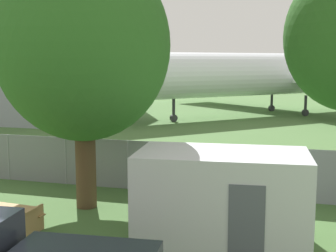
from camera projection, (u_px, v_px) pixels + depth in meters
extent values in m
cylinder|color=gray|center=(9.00, 157.00, 18.76)|extent=(0.07, 0.07, 1.85)
cylinder|color=gray|center=(66.00, 161.00, 18.08)|extent=(0.07, 0.07, 1.85)
cylinder|color=gray|center=(128.00, 165.00, 17.39)|extent=(0.07, 0.07, 1.85)
cylinder|color=gray|center=(194.00, 169.00, 16.71)|extent=(0.07, 0.07, 1.85)
cylinder|color=gray|center=(267.00, 174.00, 16.03)|extent=(0.07, 0.07, 1.85)
cube|color=slate|center=(128.00, 165.00, 17.39)|extent=(56.00, 0.01, 1.85)
cylinder|color=white|center=(275.00, 74.00, 41.08)|extent=(25.10, 24.71, 3.61)
cone|color=white|center=(82.00, 77.00, 32.69)|extent=(5.11, 5.11, 3.61)
cube|color=white|center=(230.00, 77.00, 49.65)|extent=(13.97, 12.18, 0.30)
cylinder|color=#939399|center=(244.00, 87.00, 48.08)|extent=(3.46, 3.44, 1.62)
cylinder|color=#2D2D33|center=(174.00, 110.00, 36.56)|extent=(0.24, 0.24, 1.77)
cylinder|color=#2D2D33|center=(174.00, 118.00, 36.65)|extent=(0.61, 0.61, 0.56)
cylinder|color=#2D2D33|center=(305.00, 106.00, 40.32)|extent=(0.24, 0.24, 1.77)
cylinder|color=#2D2D33|center=(305.00, 113.00, 40.41)|extent=(0.61, 0.61, 0.56)
cylinder|color=#2D2D33|center=(272.00, 102.00, 44.09)|extent=(0.24, 0.24, 1.77)
cylinder|color=#2D2D33|center=(272.00, 108.00, 44.17)|extent=(0.61, 0.61, 0.56)
cube|color=silver|center=(222.00, 199.00, 12.07)|extent=(4.55, 2.78, 2.47)
cube|color=#4C515B|center=(246.00, 225.00, 10.81)|extent=(0.84, 0.11, 1.90)
cube|color=tan|center=(1.00, 208.00, 12.92)|extent=(1.97, 0.91, 0.04)
cube|color=tan|center=(15.00, 212.00, 13.48)|extent=(1.93, 0.43, 0.04)
cube|color=tan|center=(28.00, 224.00, 12.67)|extent=(0.17, 1.40, 0.74)
cylinder|color=#4C3823|center=(86.00, 163.00, 15.19)|extent=(0.66, 0.66, 2.91)
ellipsoid|color=#2D6023|center=(83.00, 45.00, 14.66)|extent=(5.52, 5.52, 6.07)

